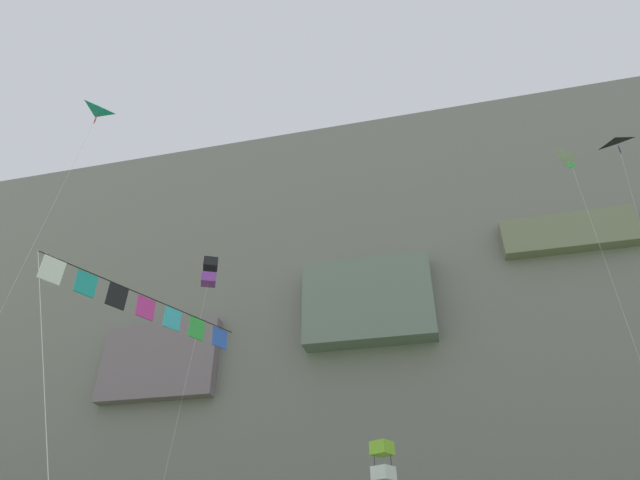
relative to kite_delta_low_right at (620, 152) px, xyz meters
name	(u,v)px	position (x,y,z in m)	size (l,w,h in m)	color
cliff_face	(386,356)	(-19.43, 40.80, 3.70)	(180.00, 32.78, 58.04)	slate
kite_delta_low_right	(620,152)	(0.00, 0.00, 0.00)	(3.59, 1.56, 26.11)	black
kite_box_mid_right	(210,272)	(-28.09, 2.81, -3.50)	(1.59, 5.83, 22.86)	black
kite_delta_far_left	(90,129)	(-34.71, -5.32, 4.44)	(2.46, 6.31, 30.74)	teal
kite_box_front_field	(383,461)	(-16.59, 5.18, -16.49)	(3.66, 4.80, 9.92)	#8CCC33
kite_banner_far_right	(144,311)	(-19.53, -17.86, -17.33)	(4.26, 6.67, 8.45)	black
kite_delta_low_left	(581,168)	(-2.45, 0.19, -0.71)	(2.58, 5.07, 25.44)	white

